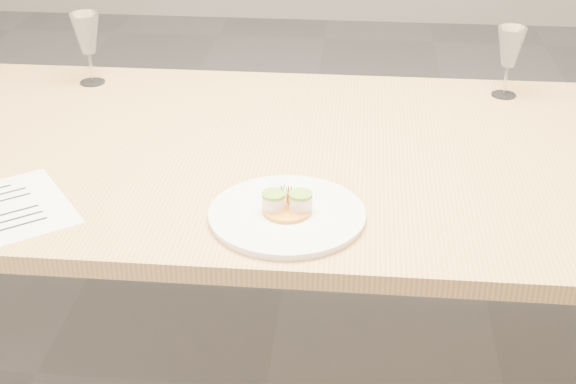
# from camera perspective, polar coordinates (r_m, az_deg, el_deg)

# --- Properties ---
(dining_table) EXTENTS (2.40, 1.00, 0.75)m
(dining_table) POSITION_cam_1_polar(r_m,az_deg,el_deg) (1.92, -1.84, 1.33)
(dining_table) COLOR tan
(dining_table) RESTS_ON ground
(dinner_plate) EXTENTS (0.31, 0.31, 0.08)m
(dinner_plate) POSITION_cam_1_polar(r_m,az_deg,el_deg) (1.60, -0.05, -1.54)
(dinner_plate) COLOR white
(dinner_plate) RESTS_ON dining_table
(recipe_sheet) EXTENTS (0.34, 0.35, 0.00)m
(recipe_sheet) POSITION_cam_1_polar(r_m,az_deg,el_deg) (1.73, -19.06, -1.08)
(recipe_sheet) COLOR white
(recipe_sheet) RESTS_ON dining_table
(wine_glass_1) EXTENTS (0.08, 0.08, 0.20)m
(wine_glass_1) POSITION_cam_1_polar(r_m,az_deg,el_deg) (2.29, -14.13, 10.78)
(wine_glass_1) COLOR white
(wine_glass_1) RESTS_ON dining_table
(wine_glass_2) EXTENTS (0.08, 0.08, 0.19)m
(wine_glass_2) POSITION_cam_1_polar(r_m,az_deg,el_deg) (2.22, 15.51, 9.80)
(wine_glass_2) COLOR white
(wine_glass_2) RESTS_ON dining_table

